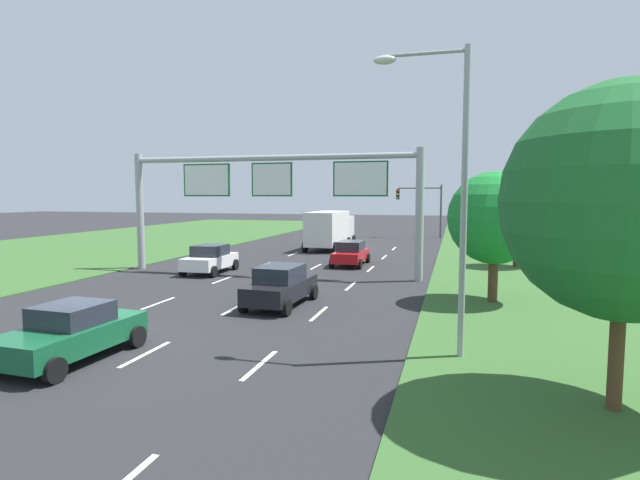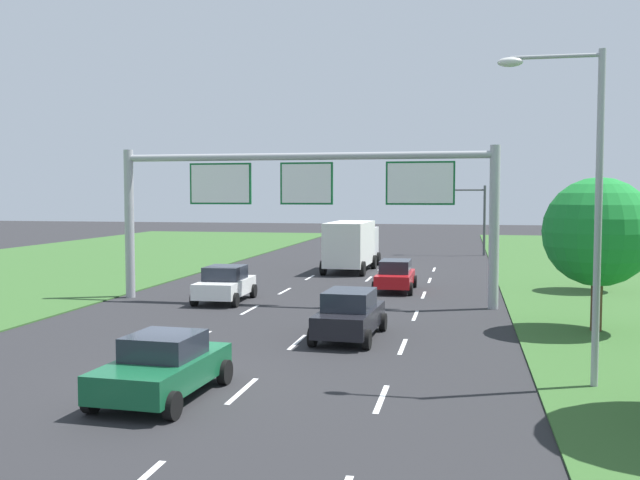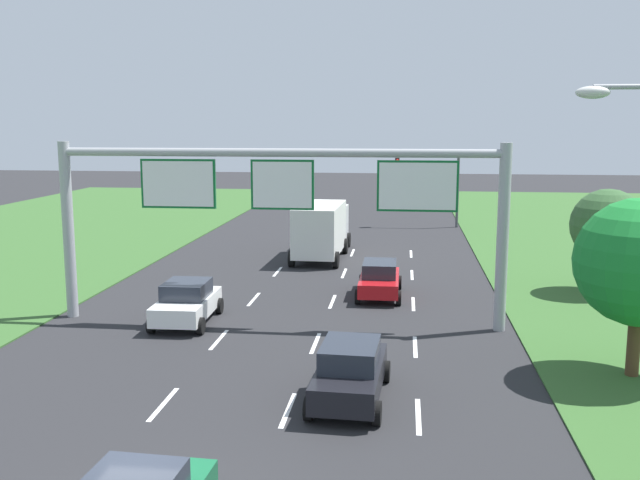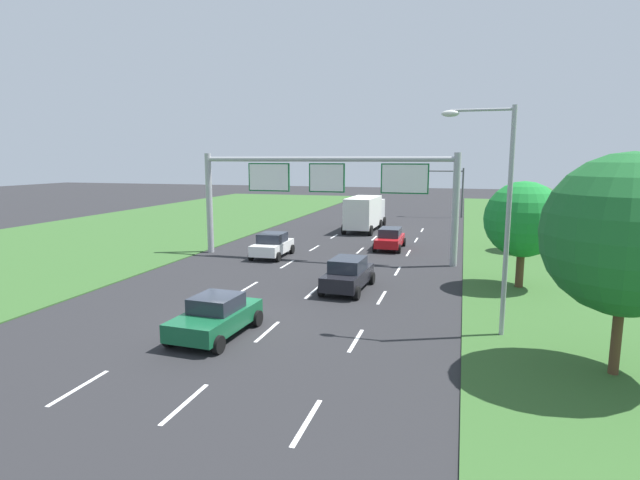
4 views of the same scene
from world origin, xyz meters
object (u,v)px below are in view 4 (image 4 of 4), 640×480
at_px(traffic_light_mast, 445,183).
at_px(roadside_tree_near, 627,235).
at_px(car_lead_silver, 216,316).
at_px(box_truck, 365,212).
at_px(car_mid_lane, 348,274).
at_px(car_near_red, 272,245).
at_px(roadside_tree_mid, 523,220).
at_px(car_far_ahead, 390,238).
at_px(street_lamp, 498,202).
at_px(sign_gantry, 327,185).
at_px(roadside_tree_far, 537,208).

bearing_deg(traffic_light_mast, roadside_tree_near, -80.96).
xyz_separation_m(car_lead_silver, box_truck, (0.03, 29.40, 0.94)).
bearing_deg(car_mid_lane, car_near_red, 136.97).
relative_size(car_mid_lane, box_truck, 0.55).
bearing_deg(roadside_tree_mid, car_far_ahead, 130.36).
bearing_deg(street_lamp, car_near_red, 138.52).
xyz_separation_m(car_mid_lane, sign_gantry, (-3.18, 7.46, 4.08)).
relative_size(car_lead_silver, roadside_tree_near, 0.62).
distance_m(car_lead_silver, box_truck, 29.42).
height_order(car_mid_lane, street_lamp, street_lamp).
bearing_deg(roadside_tree_far, roadside_tree_mid, -100.64).
bearing_deg(sign_gantry, box_truck, 90.41).
relative_size(car_near_red, sign_gantry, 0.24).
distance_m(car_lead_silver, traffic_light_mast, 43.16).
bearing_deg(car_near_red, street_lamp, -42.84).
bearing_deg(traffic_light_mast, car_mid_lane, -95.65).
distance_m(car_mid_lane, box_truck, 21.79).
bearing_deg(box_truck, car_lead_silver, -88.42).
bearing_deg(traffic_light_mast, car_near_red, -110.57).
bearing_deg(box_truck, roadside_tree_near, -63.65).
relative_size(car_near_red, roadside_tree_far, 0.86).
bearing_deg(box_truck, car_near_red, -102.48).
height_order(car_near_red, car_far_ahead, car_near_red).
distance_m(street_lamp, roadside_tree_near, 4.47).
xyz_separation_m(car_mid_lane, roadside_tree_mid, (8.44, 2.84, 2.74)).
xyz_separation_m(car_near_red, car_lead_silver, (3.60, -14.97, -0.06)).
relative_size(car_mid_lane, traffic_light_mast, 0.78).
height_order(car_near_red, roadside_tree_mid, roadside_tree_mid).
relative_size(car_lead_silver, traffic_light_mast, 0.75).
xyz_separation_m(car_near_red, car_far_ahead, (7.29, 5.22, -0.03)).
height_order(car_near_red, car_lead_silver, car_near_red).
height_order(traffic_light_mast, roadside_tree_far, traffic_light_mast).
distance_m(car_near_red, sign_gantry, 5.55).
relative_size(car_far_ahead, sign_gantry, 0.24).
height_order(car_far_ahead, roadside_tree_near, roadside_tree_near).
bearing_deg(street_lamp, roadside_tree_mid, 77.33).
bearing_deg(roadside_tree_mid, car_near_red, 164.48).
height_order(car_far_ahead, box_truck, box_truck).
distance_m(car_near_red, car_mid_lane, 9.91).
xyz_separation_m(traffic_light_mast, street_lamp, (3.27, -39.57, 1.21)).
bearing_deg(car_mid_lane, box_truck, 101.41).
bearing_deg(car_near_red, traffic_light_mast, 68.07).
xyz_separation_m(roadside_tree_near, roadside_tree_mid, (-1.72, 10.51, -0.83)).
distance_m(traffic_light_mast, roadside_tree_far, 21.81).
height_order(sign_gantry, roadside_tree_far, sign_gantry).
height_order(car_lead_silver, roadside_tree_mid, roadside_tree_mid).
bearing_deg(car_far_ahead, roadside_tree_far, 9.49).
xyz_separation_m(traffic_light_mast, roadside_tree_near, (6.73, -42.31, 0.54)).
relative_size(car_near_red, roadside_tree_near, 0.60).
xyz_separation_m(car_far_ahead, box_truck, (-3.66, 9.21, 0.91)).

